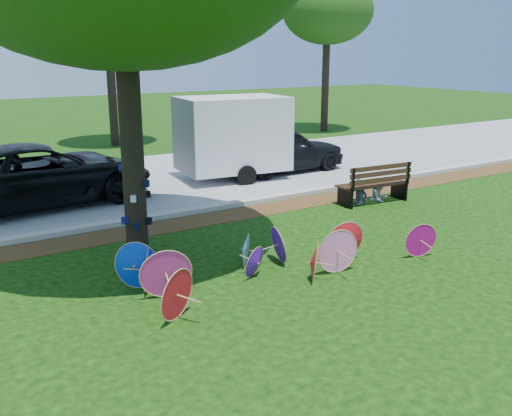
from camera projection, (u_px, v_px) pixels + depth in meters
The scene contains 12 objects.
ground at pixel (294, 289), 9.77m from camera, with size 90.00×90.00×0.00m, color black.
mulch_strip at pixel (181, 224), 13.43m from camera, with size 90.00×1.00×0.01m, color #472D16.
curb at pixel (169, 215), 13.98m from camera, with size 90.00×0.30×0.12m, color #B7B5AD.
street at pixel (113, 184), 17.37m from camera, with size 90.00×8.00×0.01m, color gray.
parasol_pile at pixel (261, 258), 10.13m from camera, with size 6.02×2.08×0.89m.
black_van at pixel (39, 175), 14.86m from camera, with size 2.71×5.87×1.63m, color black.
dark_pickup at pixel (281, 149), 19.01m from camera, with size 1.79×4.45×1.52m, color black.
cargo_trailer at pixel (233, 133), 17.86m from camera, with size 3.24×2.05×2.87m, color white.
park_bench at pixel (372, 183), 15.23m from camera, with size 2.04×0.77×1.06m, color black, non-canonical shape.
person_left at pixel (361, 180), 15.06m from camera, with size 0.47×0.31×1.29m, color #333646.
person_right at pixel (380, 178), 15.43m from camera, with size 0.59×0.46×1.21m, color silver.
bg_trees at pixel (121, 3), 22.72m from camera, with size 24.12×5.66×7.40m.
Camera 1 is at (-5.42, -7.28, 3.95)m, focal length 40.00 mm.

